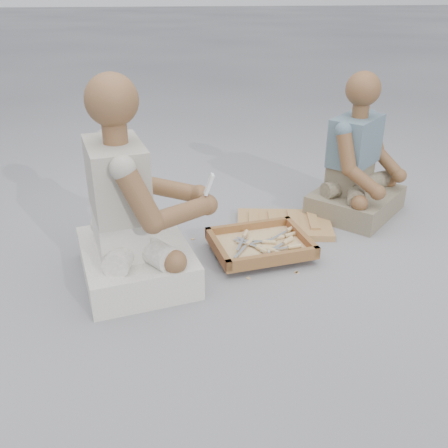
{
  "coord_description": "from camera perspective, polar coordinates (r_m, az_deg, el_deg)",
  "views": [
    {
      "loc": [
        -0.34,
        -1.89,
        1.29
      ],
      "look_at": [
        -0.08,
        0.13,
        0.3
      ],
      "focal_mm": 40.0,
      "sensor_mm": 36.0,
      "label": 1
    }
  ],
  "objects": [
    {
      "name": "carved_panel",
      "position": [
        2.93,
        6.86,
        -0.03
      ],
      "size": [
        0.59,
        0.44,
        0.04
      ],
      "primitive_type": "cube",
      "rotation": [
        0.0,
        0.0,
        -0.16
      ],
      "color": "olive",
      "rests_on": "ground"
    },
    {
      "name": "chisel_2",
      "position": [
        2.58,
        2.73,
        -2.26
      ],
      "size": [
        0.13,
        0.19,
        0.02
      ],
      "rotation": [
        0.0,
        0.0,
        1.0
      ],
      "color": "silver",
      "rests_on": "tool_tray"
    },
    {
      "name": "wood_chip_10",
      "position": [
        2.9,
        1.2,
        -0.43
      ],
      "size": [
        0.02,
        0.02,
        0.0
      ],
      "primitive_type": "cube",
      "rotation": [
        0.0,
        0.0,
        2.32
      ],
      "color": "tan",
      "rests_on": "ground"
    },
    {
      "name": "chisel_8",
      "position": [
        2.53,
        5.51,
        -3.08
      ],
      "size": [
        0.18,
        0.16,
        0.02
      ],
      "rotation": [
        0.0,
        0.0,
        -0.71
      ],
      "color": "silver",
      "rests_on": "tool_tray"
    },
    {
      "name": "wood_chip_13",
      "position": [
        2.49,
        8.27,
        -5.46
      ],
      "size": [
        0.02,
        0.02,
        0.0
      ],
      "primitive_type": "cube",
      "rotation": [
        0.0,
        0.0,
        0.88
      ],
      "color": "tan",
      "rests_on": "ground"
    },
    {
      "name": "wood_chip_3",
      "position": [
        2.61,
        -0.26,
        -3.63
      ],
      "size": [
        0.02,
        0.02,
        0.0
      ],
      "primitive_type": "cube",
      "rotation": [
        0.0,
        0.0,
        0.4
      ],
      "color": "tan",
      "rests_on": "ground"
    },
    {
      "name": "chisel_11",
      "position": [
        2.61,
        4.68,
        -2.03
      ],
      "size": [
        0.22,
        0.08,
        0.02
      ],
      "rotation": [
        0.0,
        0.0,
        -0.27
      ],
      "color": "silver",
      "rests_on": "tool_tray"
    },
    {
      "name": "wood_chip_0",
      "position": [
        2.42,
        2.8,
        -6.2
      ],
      "size": [
        0.02,
        0.02,
        0.0
      ],
      "primitive_type": "cube",
      "rotation": [
        0.0,
        0.0,
        2.24
      ],
      "color": "tan",
      "rests_on": "ground"
    },
    {
      "name": "wood_chip_6",
      "position": [
        2.78,
        -3.58,
        -1.73
      ],
      "size": [
        0.02,
        0.02,
        0.0
      ],
      "primitive_type": "cube",
      "rotation": [
        0.0,
        0.0,
        0.61
      ],
      "color": "tan",
      "rests_on": "ground"
    },
    {
      "name": "wood_chip_8",
      "position": [
        2.99,
        4.29,
        0.37
      ],
      "size": [
        0.02,
        0.02,
        0.0
      ],
      "primitive_type": "cube",
      "rotation": [
        0.0,
        0.0,
        0.58
      ],
      "color": "tan",
      "rests_on": "ground"
    },
    {
      "name": "mobile_phone",
      "position": [
        2.29,
        -1.72,
        4.56
      ],
      "size": [
        0.05,
        0.04,
        0.1
      ],
      "rotation": [
        -0.35,
        0.0,
        -1.56
      ],
      "color": "white",
      "rests_on": "craftsman"
    },
    {
      "name": "wood_chip_12",
      "position": [
        2.84,
        6.27,
        -1.18
      ],
      "size": [
        0.02,
        0.02,
        0.0
      ],
      "primitive_type": "cube",
      "rotation": [
        0.0,
        0.0,
        2.0
      ],
      "color": "tan",
      "rests_on": "ground"
    },
    {
      "name": "wood_chip_7",
      "position": [
        2.49,
        8.32,
        -5.53
      ],
      "size": [
        0.02,
        0.02,
        0.0
      ],
      "primitive_type": "cube",
      "rotation": [
        0.0,
        0.0,
        0.51
      ],
      "color": "tan",
      "rests_on": "ground"
    },
    {
      "name": "tool_tray",
      "position": [
        2.61,
        4.17,
        -2.35
      ],
      "size": [
        0.55,
        0.47,
        0.06
      ],
      "rotation": [
        0.0,
        0.0,
        0.17
      ],
      "color": "brown",
      "rests_on": "carved_panel"
    },
    {
      "name": "ground",
      "position": [
        2.31,
        2.36,
        -8.04
      ],
      "size": [
        60.0,
        60.0,
        0.0
      ],
      "primitive_type": "plane",
      "color": "gray",
      "rests_on": "ground"
    },
    {
      "name": "chisel_3",
      "position": [
        2.65,
        5.76,
        -1.67
      ],
      "size": [
        0.22,
        0.08,
        0.02
      ],
      "rotation": [
        0.0,
        0.0,
        0.27
      ],
      "color": "silver",
      "rests_on": "tool_tray"
    },
    {
      "name": "chisel_7",
      "position": [
        2.63,
        7.08,
        -1.98
      ],
      "size": [
        0.17,
        0.16,
        0.02
      ],
      "rotation": [
        0.0,
        0.0,
        0.75
      ],
      "color": "silver",
      "rests_on": "tool_tray"
    },
    {
      "name": "chisel_10",
      "position": [
        2.54,
        4.01,
        -2.76
      ],
      "size": [
        0.14,
        0.19,
        0.02
      ],
      "rotation": [
        0.0,
        0.0,
        -0.97
      ],
      "color": "silver",
      "rests_on": "tool_tray"
    },
    {
      "name": "wood_chip_11",
      "position": [
        2.63,
        8.38,
        -3.73
      ],
      "size": [
        0.02,
        0.02,
        0.0
      ],
      "primitive_type": "cube",
      "rotation": [
        0.0,
        0.0,
        1.24
      ],
      "color": "tan",
      "rests_on": "ground"
    },
    {
      "name": "chisel_4",
      "position": [
        2.69,
        7.24,
        -1.31
      ],
      "size": [
        0.21,
        0.1,
        0.02
      ],
      "rotation": [
        0.0,
        0.0,
        0.38
      ],
      "color": "silver",
      "rests_on": "tool_tray"
    },
    {
      "name": "wood_chip_5",
      "position": [
        2.62,
        4.38,
        -3.55
      ],
      "size": [
        0.02,
        0.02,
        0.0
      ],
      "primitive_type": "cube",
      "rotation": [
        0.0,
        0.0,
        1.15
      ],
      "color": "tan",
      "rests_on": "ground"
    },
    {
      "name": "companion",
      "position": [
        3.11,
        15.02,
        6.12
      ],
      "size": [
        0.69,
        0.69,
        0.85
      ],
      "rotation": [
        0.0,
        0.0,
        3.93
      ],
      "color": "gray",
      "rests_on": "ground"
    },
    {
      "name": "chisel_9",
      "position": [
        2.57,
        7.6,
        -2.63
      ],
      "size": [
        0.22,
        0.05,
        0.02
      ],
      "rotation": [
        0.0,
        0.0,
        0.13
      ],
      "color": "silver",
      "rests_on": "tool_tray"
    },
    {
      "name": "craftsman",
      "position": [
        2.33,
        -10.56,
        1.07
      ],
      "size": [
        0.7,
        0.71,
        0.97
      ],
      "rotation": [
        0.0,
        0.0,
        -1.35
      ],
      "color": "white",
      "rests_on": "ground"
    },
    {
      "name": "chisel_5",
      "position": [
        2.54,
        4.69,
        -2.77
      ],
      "size": [
        0.19,
        0.14,
        0.02
      ],
      "rotation": [
        0.0,
        0.0,
        -0.62
      ],
      "color": "silver",
      "rests_on": "tool_tray"
    },
    {
      "name": "wood_chip_2",
      "position": [
        2.77,
        1.44,
        -1.78
      ],
      "size": [
        0.02,
        0.02,
        0.0
      ],
      "primitive_type": "cube",
      "rotation": [
        0.0,
        0.0,
        3.11
      ],
      "color": "tan",
      "rests_on": "ground"
    },
    {
      "name": "chisel_6",
      "position": [
        2.73,
        7.38,
        -0.69
      ],
      "size": [
        0.18,
        0.15,
        0.02
      ],
      "rotation": [
        0.0,
        0.0,
        0.7
      ],
      "color": "silver",
      "rests_on": "tool_tray"
    },
    {
      "name": "wood_chip_1",
      "position": [
        2.76,
        7.58,
        -2.12
      ],
      "size": [
        0.02,
        0.02,
        0.0
      ],
      "primitive_type": "cube",
      "rotation": [
        0.0,
        0.0,
        2.46
      ],
      "color": "tan",
      "rests_on": "ground"
    },
    {
      "name": "wood_chip_4",
      "position": [
        2.86,
        10.27,
        -1.26
      ],
      "size": [
        0.02,
        0.02,
        0.0
      ],
      "primitive_type": "cube",
      "rotation": [
        0.0,
        0.0,
        2.68
      ],
      "color": "tan",
      "rests_on": "ground"
    },
    {
      "name": "wood_chip_9",
      "position": [
        2.7,
        7.2,
        -2.73
      ],
      "size": [
        0.02,
        0.02,
        0.0
      ],
      "primitive_type": "cube",
      "rotation": [
        0.0,
        0.0,
        2.8
      ],
      "color": "tan",
      "rests_on": "ground"
    },
    {
      "name": "chisel_1",
      "position": [
        2.62,
        7.0,
        -2.13
      ],
      "size": [
        0.19,
        0.14,
        0.02
      ],
      "rotation": [
        0.0,
        0.0,
        0.62
      ],
      "color": "silver",
      "rests_on": "tool_tray"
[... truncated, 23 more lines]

